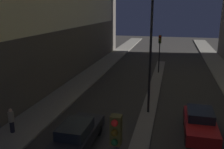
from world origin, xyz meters
name	(u,v)px	position (x,y,z in m)	size (l,w,h in m)	color
median_strip	(151,102)	(0.00, 17.06, 0.06)	(1.08, 32.12, 0.12)	#66605B
traffic_light_mid	(160,45)	(0.00, 26.68, 3.30)	(0.32, 0.42, 4.32)	black
street_lamp	(151,28)	(0.00, 14.93, 6.14)	(0.57, 0.57, 8.47)	black
car_left_lane	(77,134)	(-3.29, 9.48, 0.77)	(1.72, 4.72, 1.52)	black
car_right_lane	(200,123)	(3.29, 12.48, 0.77)	(1.75, 4.24, 1.52)	maroon
pedestrian_on_left_sidewalk	(11,120)	(-7.64, 9.92, 0.94)	(0.34, 0.34, 1.52)	black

